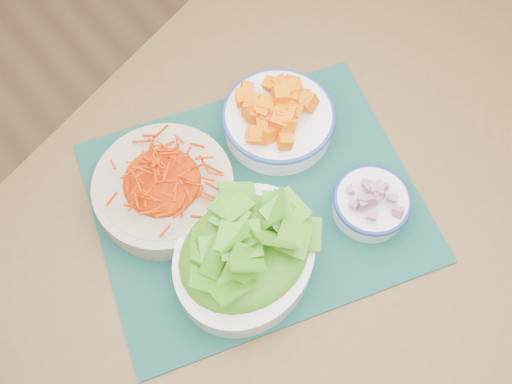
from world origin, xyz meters
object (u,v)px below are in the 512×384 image
onion_bowl (372,201)px  table (302,224)px  carrot_bowl (163,186)px  squash_bowl (279,114)px  placemat (256,201)px  lettuce_bowl (245,253)px

onion_bowl → table: bearing=131.4°
carrot_bowl → squash_bowl: squash_bowl is taller
table → onion_bowl: (0.07, -0.08, 0.13)m
carrot_bowl → squash_bowl: bearing=-3.5°
placemat → carrot_bowl: bearing=157.0°
table → placemat: (-0.06, 0.05, 0.09)m
carrot_bowl → squash_bowl: 0.22m
table → onion_bowl: onion_bowl is taller
table → onion_bowl: size_ratio=11.88×
placemat → squash_bowl: (0.12, 0.08, 0.05)m
table → squash_bowl: (0.05, 0.13, 0.14)m
squash_bowl → lettuce_bowl: 0.25m
table → lettuce_bowl: (-0.14, -0.02, 0.14)m
squash_bowl → onion_bowl: bearing=-86.3°
table → lettuce_bowl: bearing=173.5°
squash_bowl → carrot_bowl: bearing=176.5°
table → lettuce_bowl: lettuce_bowl is taller
placemat → lettuce_bowl: lettuce_bowl is taller
onion_bowl → squash_bowl: bearing=93.7°
carrot_bowl → lettuce_bowl: size_ratio=0.78×
table → lettuce_bowl: size_ratio=5.01×
carrot_bowl → onion_bowl: size_ratio=1.84×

